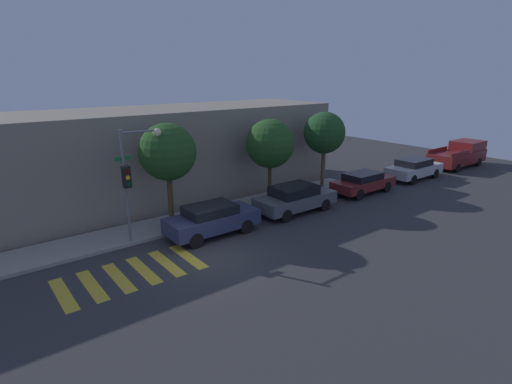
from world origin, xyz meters
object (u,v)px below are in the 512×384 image
(traffic_light_pole, at_px, (134,169))
(tree_midblock, at_px, (270,144))
(tree_near_corner, at_px, (168,152))
(tree_far_end, at_px, (324,133))
(sedan_tail_of_row, at_px, (414,168))
(pickup_truck, at_px, (459,154))
(sedan_far_end, at_px, (363,182))
(sedan_near_corner, at_px, (212,219))
(sedan_middle, at_px, (295,198))

(traffic_light_pole, height_order, tree_midblock, traffic_light_pole)
(tree_near_corner, bearing_deg, tree_far_end, 0.00)
(sedan_tail_of_row, distance_m, pickup_truck, 6.41)
(sedan_far_end, height_order, sedan_tail_of_row, sedan_tail_of_row)
(traffic_light_pole, bearing_deg, sedan_tail_of_row, -3.73)
(sedan_near_corner, bearing_deg, tree_far_end, 11.91)
(sedan_near_corner, distance_m, sedan_far_end, 10.90)
(sedan_near_corner, bearing_deg, pickup_truck, 0.00)
(traffic_light_pole, height_order, tree_far_end, traffic_light_pole)
(sedan_near_corner, distance_m, sedan_tail_of_row, 16.52)
(sedan_near_corner, xyz_separation_m, tree_far_end, (9.34, 1.97, 2.86))
(traffic_light_pole, relative_size, sedan_tail_of_row, 1.09)
(traffic_light_pole, xyz_separation_m, sedan_far_end, (13.84, -1.27, -2.61))
(sedan_far_end, xyz_separation_m, tree_midblock, (-5.86, 1.97, 2.72))
(tree_near_corner, distance_m, tree_midblock, 6.09)
(sedan_middle, xyz_separation_m, tree_near_corner, (-6.19, 1.97, 2.89))
(sedan_far_end, xyz_separation_m, tree_near_corner, (-11.94, 1.97, 2.96))
(pickup_truck, relative_size, tree_midblock, 1.17)
(sedan_tail_of_row, bearing_deg, tree_near_corner, 173.60)
(traffic_light_pole, bearing_deg, tree_near_corner, 20.32)
(pickup_truck, bearing_deg, tree_near_corner, 175.30)
(tree_midblock, xyz_separation_m, tree_far_end, (4.31, 0.00, 0.21))
(sedan_near_corner, bearing_deg, sedan_tail_of_row, -0.00)
(sedan_middle, height_order, sedan_far_end, sedan_middle)
(tree_midblock, bearing_deg, sedan_middle, -86.75)
(sedan_near_corner, distance_m, sedan_middle, 5.15)
(tree_far_end, bearing_deg, sedan_far_end, -51.72)
(sedan_near_corner, height_order, sedan_tail_of_row, sedan_near_corner)
(sedan_tail_of_row, xyz_separation_m, tree_midblock, (-11.48, 1.97, 2.66))
(sedan_near_corner, relative_size, sedan_tail_of_row, 0.94)
(sedan_middle, bearing_deg, tree_midblock, 93.25)
(sedan_far_end, height_order, tree_near_corner, tree_near_corner)
(pickup_truck, xyz_separation_m, tree_far_end, (-13.58, 1.97, 2.67))
(sedan_middle, height_order, tree_far_end, tree_far_end)
(sedan_middle, height_order, sedan_tail_of_row, sedan_middle)
(sedan_far_end, relative_size, pickup_truck, 0.78)
(pickup_truck, distance_m, tree_near_corner, 24.20)
(tree_near_corner, bearing_deg, sedan_tail_of_row, -6.40)
(sedan_far_end, bearing_deg, sedan_tail_of_row, 0.00)
(sedan_tail_of_row, relative_size, tree_near_corner, 0.91)
(pickup_truck, height_order, tree_midblock, tree_midblock)
(sedan_tail_of_row, bearing_deg, pickup_truck, 0.00)
(sedan_far_end, distance_m, sedan_tail_of_row, 5.62)
(sedan_tail_of_row, bearing_deg, sedan_far_end, 180.00)
(sedan_middle, xyz_separation_m, sedan_far_end, (5.75, -0.00, -0.07))
(sedan_middle, distance_m, tree_midblock, 3.30)
(sedan_near_corner, relative_size, tree_near_corner, 0.86)
(tree_midblock, bearing_deg, tree_near_corner, 180.00)
(tree_near_corner, xyz_separation_m, tree_midblock, (6.08, 0.00, -0.24))
(tree_far_end, bearing_deg, sedan_tail_of_row, -15.36)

